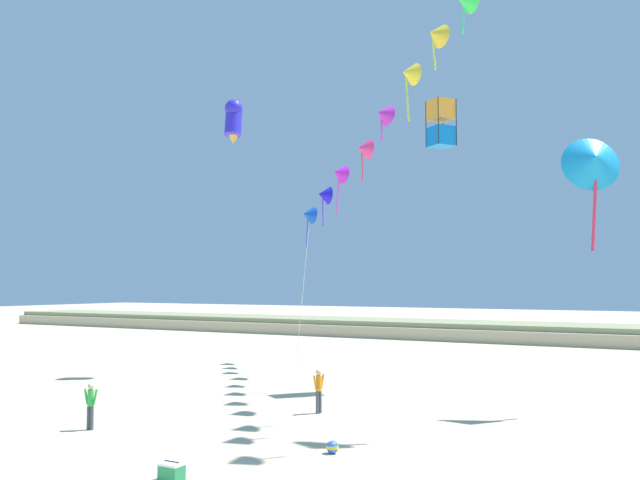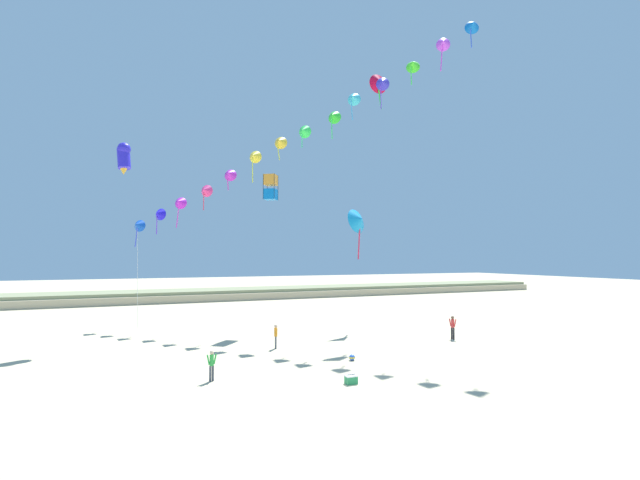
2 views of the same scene
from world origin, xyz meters
name	(u,v)px [view 1 (image 1 of 2)]	position (x,y,z in m)	size (l,w,h in m)	color
dune_ridge	(531,332)	(0.00, 47.13, 0.73)	(120.00, 8.70, 1.47)	#BFAE8B
person_near_left	(91,403)	(-5.24, 4.20, 0.88)	(0.53, 0.21, 1.52)	#474C56
person_mid_center	(319,388)	(-0.05, 10.34, 0.94)	(0.24, 0.56, 1.62)	#474C56
kite_banner_string	(447,19)	(3.07, 16.44, 16.53)	(25.23, 18.50, 24.88)	blue
large_kite_mid_trail	(593,161)	(9.07, 15.41, 9.47)	(2.54, 2.08, 4.63)	#1798DC
large_kite_high_solo	(441,123)	(1.96, 18.69, 12.43)	(1.47, 1.47, 2.23)	blue
large_kite_outer_drift	(234,120)	(-9.92, 18.29, 13.93)	(1.35, 1.50, 2.50)	#2D25D9
beach_cooler	(172,471)	(0.99, 1.10, 0.21)	(0.58, 0.41, 0.46)	#23844C
beach_ball	(332,447)	(3.20, 5.32, 0.18)	(0.36, 0.36, 0.36)	blue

